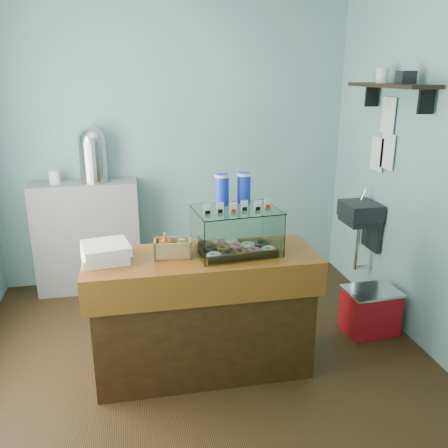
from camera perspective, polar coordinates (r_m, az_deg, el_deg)
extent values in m
plane|color=black|center=(3.90, -3.07, -14.78)|extent=(3.50, 3.50, 0.00)
cube|color=#6FA3A2|center=(4.83, -5.95, 9.39)|extent=(3.50, 0.04, 2.80)
cube|color=#6FA3A2|center=(1.94, 2.66, -3.35)|extent=(3.50, 0.04, 2.80)
cube|color=#6FA3A2|center=(3.99, 22.46, 6.35)|extent=(0.04, 3.00, 2.80)
cube|color=black|center=(4.48, 16.10, 1.54)|extent=(0.30, 0.35, 0.15)
cube|color=black|center=(4.59, 17.33, -0.77)|extent=(0.04, 0.30, 0.35)
cylinder|color=silver|center=(4.56, 16.45, 3.38)|extent=(0.02, 0.02, 0.12)
cylinder|color=silver|center=(4.58, 15.73, -2.66)|extent=(0.04, 0.04, 0.45)
cube|color=black|center=(4.11, 19.39, 15.45)|extent=(0.25, 1.00, 0.03)
cube|color=black|center=(3.80, 23.16, 13.42)|extent=(0.12, 0.03, 0.18)
cube|color=black|center=(4.49, 17.39, 14.48)|extent=(0.12, 0.03, 0.18)
cube|color=white|center=(4.34, 19.06, 8.24)|extent=(0.01, 0.21, 0.30)
cube|color=white|center=(4.50, 17.93, 8.00)|extent=(0.01, 0.21, 0.30)
cube|color=white|center=(4.35, 19.14, 12.25)|extent=(0.01, 0.21, 0.30)
cube|color=#42230C|center=(3.47, -2.58, -11.13)|extent=(1.50, 0.56, 0.84)
cube|color=#482309|center=(3.28, -2.69, -4.24)|extent=(1.60, 0.60, 0.06)
cube|color=#482309|center=(3.08, -1.86, -8.24)|extent=(1.60, 0.04, 0.18)
cube|color=gray|center=(4.86, -16.04, -1.52)|extent=(1.00, 0.32, 1.10)
cube|color=#341E0F|center=(3.33, 1.44, -3.16)|extent=(0.53, 0.40, 0.02)
torus|color=beige|center=(3.16, -1.16, -3.80)|extent=(0.10, 0.10, 0.03)
torus|color=black|center=(3.19, 0.49, -3.61)|extent=(0.10, 0.10, 0.03)
torus|color=brown|center=(3.21, 2.11, -3.43)|extent=(0.10, 0.10, 0.03)
torus|color=#CA5F6E|center=(3.24, 3.69, -3.24)|extent=(0.10, 0.10, 0.03)
torus|color=beige|center=(3.28, 5.25, -3.06)|extent=(0.10, 0.10, 0.03)
torus|color=black|center=(3.27, -1.73, -3.07)|extent=(0.10, 0.10, 0.03)
torus|color=brown|center=(3.29, -0.13, -2.89)|extent=(0.10, 0.10, 0.03)
torus|color=#CA5F6E|center=(3.32, 1.44, -2.72)|extent=(0.10, 0.10, 0.03)
torus|color=beige|center=(3.35, 2.99, -2.55)|extent=(0.10, 0.10, 0.03)
torus|color=black|center=(3.38, 4.50, -2.38)|extent=(0.10, 0.10, 0.03)
torus|color=brown|center=(3.37, -2.26, -2.38)|extent=(0.10, 0.10, 0.03)
torus|color=#CA5F6E|center=(3.40, -0.71, -2.22)|extent=(0.10, 0.10, 0.03)
torus|color=beige|center=(3.42, 0.82, -2.06)|extent=(0.10, 0.10, 0.03)
cube|color=white|center=(3.10, 2.64, -1.99)|extent=(0.55, 0.06, 0.30)
cube|color=white|center=(3.46, 0.40, 0.17)|extent=(0.55, 0.06, 0.30)
cube|color=white|center=(3.21, -3.26, -1.31)|extent=(0.05, 0.40, 0.30)
cube|color=white|center=(3.37, 5.94, -0.40)|extent=(0.05, 0.40, 0.30)
cube|color=white|center=(3.23, 1.48, 1.75)|extent=(0.61, 0.47, 0.01)
cube|color=white|center=(3.12, -2.03, 1.85)|extent=(0.05, 0.01, 0.07)
cube|color=black|center=(3.12, -2.02, 1.44)|extent=(0.03, 0.02, 0.02)
cube|color=white|center=(3.14, -0.49, 1.98)|extent=(0.05, 0.01, 0.07)
cube|color=black|center=(3.15, -0.49, 1.57)|extent=(0.03, 0.02, 0.02)
cube|color=white|center=(3.16, 1.02, 2.10)|extent=(0.05, 0.01, 0.07)
cube|color=#AC270D|center=(3.17, 1.02, 1.70)|extent=(0.03, 0.02, 0.02)
cube|color=white|center=(3.19, 2.51, 2.23)|extent=(0.05, 0.01, 0.07)
cube|color=black|center=(3.20, 2.50, 1.83)|extent=(0.03, 0.02, 0.02)
cube|color=white|center=(3.22, 3.97, 2.34)|extent=(0.05, 0.01, 0.07)
cube|color=black|center=(3.23, 3.96, 1.95)|extent=(0.03, 0.02, 0.02)
cube|color=white|center=(3.25, 5.41, 2.46)|extent=(0.05, 0.01, 0.07)
cube|color=#AC270D|center=(3.26, 5.40, 2.07)|extent=(0.03, 0.02, 0.02)
cylinder|color=#1835D1|center=(3.31, -0.23, 4.15)|extent=(0.09, 0.09, 0.22)
cylinder|color=white|center=(3.29, -0.23, 5.84)|extent=(0.10, 0.10, 0.02)
cylinder|color=#1835D1|center=(3.36, 2.42, 4.34)|extent=(0.09, 0.09, 0.22)
cylinder|color=white|center=(3.34, 2.44, 6.01)|extent=(0.10, 0.10, 0.02)
cube|color=#A07650|center=(3.26, -6.17, -3.81)|extent=(0.26, 0.17, 0.01)
cube|color=#A07650|center=(3.17, -6.18, -3.36)|extent=(0.25, 0.03, 0.12)
cube|color=#A07650|center=(3.30, -6.22, -2.51)|extent=(0.25, 0.03, 0.12)
cube|color=#A07650|center=(3.24, -8.29, -3.00)|extent=(0.02, 0.15, 0.12)
cube|color=#A07650|center=(3.24, -4.11, -2.84)|extent=(0.02, 0.15, 0.12)
imported|color=#C15D12|center=(3.23, -7.11, -2.42)|extent=(0.08, 0.08, 0.16)
cylinder|color=green|center=(3.24, -5.14, -2.85)|extent=(0.06, 0.06, 0.10)
cylinder|color=silver|center=(3.22, -5.17, -1.93)|extent=(0.05, 0.05, 0.01)
cube|color=white|center=(3.27, -14.16, -3.76)|extent=(0.33, 0.33, 0.06)
cube|color=white|center=(3.24, -14.04, -2.83)|extent=(0.35, 0.35, 0.06)
cylinder|color=silver|center=(4.71, -15.27, 4.98)|extent=(0.28, 0.28, 0.01)
cylinder|color=silver|center=(4.67, -15.47, 7.35)|extent=(0.25, 0.25, 0.39)
sphere|color=silver|center=(4.64, -15.67, 9.69)|extent=(0.25, 0.25, 0.25)
cube|color=red|center=(4.23, 17.14, -10.03)|extent=(0.43, 0.33, 0.36)
cube|color=silver|center=(4.15, 17.38, -7.70)|extent=(0.45, 0.35, 0.02)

